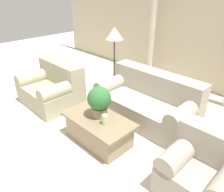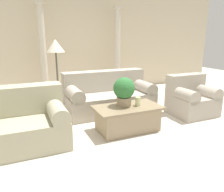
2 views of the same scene
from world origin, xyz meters
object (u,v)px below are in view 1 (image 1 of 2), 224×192
Objects in this scene: floor_lamp at (114,38)px; coffee_table at (99,130)px; sofa_long at (148,101)px; loveseat at (53,87)px; armchair at (203,171)px; potted_plant at (99,101)px.

coffee_table is at bearing -54.04° from floor_lamp.
sofa_long and loveseat have the same top height.
loveseat is at bearing 173.61° from coffee_table.
sofa_long is at bearing 148.48° from armchair.
armchair is (1.65, 0.23, 0.13)m from coffee_table.
potted_plant is 0.58× the size of armchair.
loveseat is 0.79× the size of floor_lamp.
armchair is (1.70, 0.16, -0.37)m from potted_plant.
coffee_table is (-0.11, -1.17, -0.13)m from sofa_long.
floor_lamp is at bearing 57.13° from loveseat.
loveseat is 1.41× the size of armchair.
loveseat reaches higher than armchair.
loveseat reaches higher than coffee_table.
potted_plant is (-0.15, -1.10, 0.37)m from sofa_long.
loveseat is at bearing 175.78° from potted_plant.
coffee_table is at bearing -56.93° from potted_plant.
floor_lamp reaches higher than potted_plant.
sofa_long is 1.63× the size of coffee_table.
floor_lamp reaches higher than armchair.
potted_plant is (1.66, -0.12, 0.36)m from loveseat.
loveseat is 1.70m from potted_plant.
potted_plant reaches higher than armchair.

